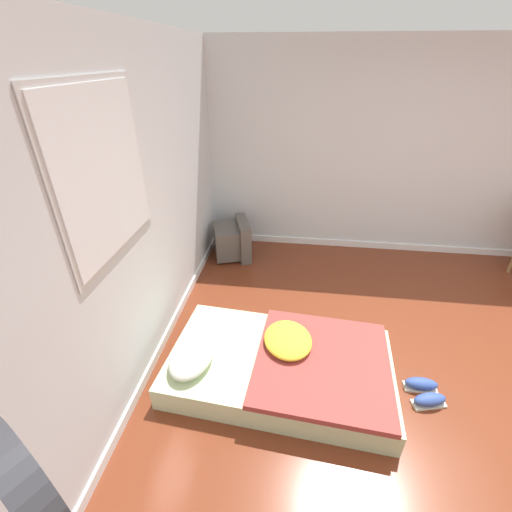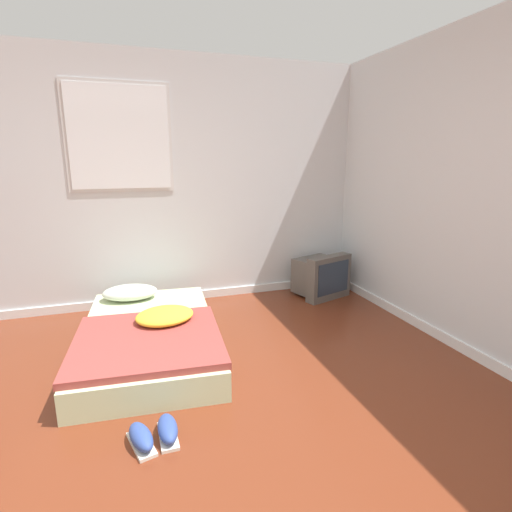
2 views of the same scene
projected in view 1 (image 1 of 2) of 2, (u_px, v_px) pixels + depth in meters
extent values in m
plane|color=maroon|center=(476.00, 403.00, 2.71)|extent=(20.00, 20.00, 0.00)
cube|color=silver|center=(118.00, 237.00, 2.35)|extent=(7.42, 0.06, 2.60)
cube|color=white|center=(152.00, 365.00, 2.99)|extent=(7.42, 0.02, 0.09)
cube|color=silver|center=(105.00, 174.00, 2.08)|extent=(1.02, 0.01, 1.06)
cube|color=white|center=(106.00, 174.00, 2.08)|extent=(0.95, 0.01, 0.99)
cube|color=silver|center=(424.00, 156.00, 4.22)|extent=(0.06, 7.78, 2.60)
cube|color=white|center=(402.00, 247.00, 4.83)|extent=(0.02, 7.78, 0.09)
cube|color=beige|center=(279.00, 367.00, 2.89)|extent=(1.19, 1.91, 0.21)
ellipsoid|color=silver|center=(192.00, 355.00, 2.77)|extent=(0.55, 0.38, 0.14)
cube|color=#993D38|center=(322.00, 362.00, 2.76)|extent=(1.15, 1.14, 0.05)
ellipsoid|color=yellow|center=(288.00, 340.00, 2.89)|extent=(0.55, 0.50, 0.11)
cube|color=#56514C|center=(227.00, 241.00, 4.59)|extent=(0.55, 0.44, 0.40)
cube|color=#56514C|center=(243.00, 238.00, 4.61)|extent=(0.59, 0.31, 0.50)
cube|color=#283342|center=(248.00, 237.00, 4.62)|extent=(0.45, 0.15, 0.36)
cube|color=silver|center=(428.00, 404.00, 2.70)|extent=(0.16, 0.28, 0.02)
ellipsoid|color=#334C99|center=(430.00, 400.00, 2.67)|extent=(0.17, 0.28, 0.09)
cube|color=silver|center=(420.00, 388.00, 2.82)|extent=(0.10, 0.26, 0.02)
ellipsoid|color=#334C99|center=(421.00, 384.00, 2.80)|extent=(0.11, 0.26, 0.09)
cylinder|color=#333338|center=(24.00, 489.00, 0.97)|extent=(0.28, 0.41, 0.42)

